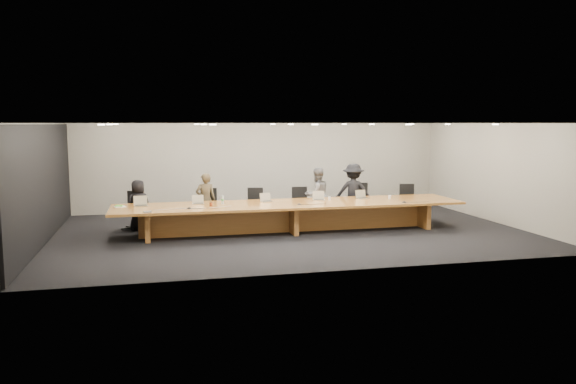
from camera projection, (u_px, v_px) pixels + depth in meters
name	position (u px, v px, depth m)	size (l,w,h in m)	color
ground	(291.00, 232.00, 14.57)	(12.00, 12.00, 0.00)	black
back_wall	(262.00, 166.00, 18.26)	(12.00, 0.02, 2.80)	beige
left_wall_panel	(43.00, 185.00, 13.03)	(0.08, 7.84, 2.74)	black
conference_table	(291.00, 212.00, 14.51)	(9.00, 1.80, 0.75)	brown
chair_far_left	(133.00, 210.00, 14.83)	(0.52, 0.52, 1.03)	black
chair_left	(208.00, 207.00, 15.19)	(0.54, 0.54, 1.06)	black
chair_mid_left	(255.00, 206.00, 15.50)	(0.53, 0.53, 1.04)	black
chair_mid_right	(301.00, 205.00, 15.75)	(0.52, 0.52, 1.03)	black
chair_right	(360.00, 202.00, 16.18)	(0.56, 0.56, 1.10)	black
chair_far_right	(408.00, 201.00, 16.51)	(0.52, 0.52, 1.03)	black
person_a	(138.00, 205.00, 14.70)	(0.65, 0.42, 1.33)	black
person_b	(206.00, 200.00, 15.14)	(0.54, 0.35, 1.47)	#3B3220
person_c	(317.00, 195.00, 15.82)	(0.76, 0.59, 1.56)	#5A5B5D
person_d	(353.00, 192.00, 16.20)	(1.06, 0.61, 1.64)	black
laptop_a	(141.00, 201.00, 13.92)	(0.33, 0.24, 0.26)	#B6AB8B
laptop_b	(198.00, 199.00, 14.30)	(0.29, 0.21, 0.23)	#BFB192
laptop_c	(267.00, 197.00, 14.70)	(0.29, 0.21, 0.23)	#BCAC8F
laptop_d	(319.00, 196.00, 15.01)	(0.31, 0.23, 0.25)	#C5B697
laptop_e	(363.00, 194.00, 15.30)	(0.30, 0.22, 0.24)	tan
water_bottle	(223.00, 200.00, 14.32)	(0.06, 0.06, 0.20)	silver
amber_mug	(211.00, 204.00, 13.91)	(0.08, 0.08, 0.09)	maroon
paper_cup_near	(330.00, 198.00, 15.03)	(0.08, 0.08, 0.09)	white
paper_cup_far	(390.00, 197.00, 15.23)	(0.08, 0.08, 0.10)	white
notepad	(120.00, 207.00, 13.78)	(0.26, 0.21, 0.02)	silver
lime_gadget	(119.00, 206.00, 13.79)	(0.17, 0.10, 0.03)	#52B12F
av_box	(148.00, 212.00, 12.94)	(0.17, 0.13, 0.03)	#A7A7AC
mic_left	(189.00, 208.00, 13.51)	(0.13, 0.13, 0.03)	black
mic_center	(299.00, 204.00, 14.21)	(0.11, 0.11, 0.03)	black
mic_right	(404.00, 202.00, 14.56)	(0.13, 0.13, 0.03)	black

